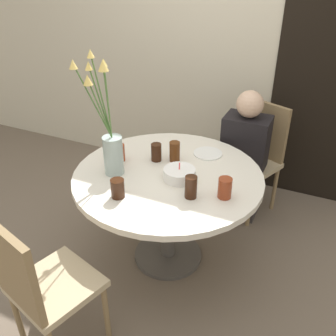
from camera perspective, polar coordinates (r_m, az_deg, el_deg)
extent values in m
plane|color=#6B5B4C|center=(2.81, 0.00, -13.23)|extent=(16.00, 16.00, 0.00)
cube|color=beige|center=(3.32, 9.91, 18.85)|extent=(8.00, 0.05, 2.60)
cube|color=black|center=(3.24, 23.81, 11.46)|extent=(0.90, 0.01, 2.05)
cylinder|color=silver|center=(2.39, 0.00, -1.24)|extent=(1.21, 1.21, 0.04)
cylinder|color=#4C4742|center=(2.58, 0.00, -7.64)|extent=(0.10, 0.10, 0.63)
cylinder|color=#4C4742|center=(2.80, 0.00, -13.01)|extent=(0.48, 0.48, 0.03)
cube|color=tan|center=(3.10, 12.19, 0.47)|extent=(0.52, 0.52, 0.04)
cube|color=olive|center=(3.13, 14.69, 5.56)|extent=(0.36, 0.18, 0.46)
cylinder|color=olive|center=(3.19, 7.50, -2.90)|extent=(0.03, 0.03, 0.41)
cylinder|color=olive|center=(3.02, 12.36, -5.47)|extent=(0.03, 0.03, 0.41)
cylinder|color=olive|center=(3.42, 11.25, -0.76)|extent=(0.03, 0.03, 0.41)
cylinder|color=olive|center=(3.27, 15.94, -3.03)|extent=(0.03, 0.03, 0.41)
cube|color=tan|center=(2.12, -16.70, -16.80)|extent=(0.50, 0.50, 0.04)
cube|color=olive|center=(1.90, -22.48, -14.22)|extent=(0.37, 0.14, 0.46)
cylinder|color=olive|center=(2.24, -9.42, -20.79)|extent=(0.03, 0.03, 0.41)
cylinder|color=olive|center=(2.44, -14.84, -16.29)|extent=(0.03, 0.03, 0.41)
cylinder|color=olive|center=(2.35, -21.96, -20.27)|extent=(0.03, 0.03, 0.41)
cylinder|color=white|center=(2.31, 1.74, -0.93)|extent=(0.20, 0.20, 0.07)
cylinder|color=#E54C4C|center=(2.28, 1.77, 0.30)|extent=(0.01, 0.01, 0.04)
cylinder|color=#9EB2AD|center=(2.35, -8.32, 1.91)|extent=(0.12, 0.12, 0.25)
cylinder|color=#4C7538|center=(2.26, -9.14, 10.04)|extent=(0.07, 0.08, 0.43)
cone|color=#EFCC66|center=(2.24, -9.77, 15.55)|extent=(0.04, 0.04, 0.05)
cylinder|color=#4C7538|center=(2.20, -10.26, 8.67)|extent=(0.07, 0.11, 0.38)
cone|color=#EFCC66|center=(2.12, -12.15, 13.01)|extent=(0.05, 0.05, 0.06)
cylinder|color=#4C7538|center=(2.18, -11.24, 9.66)|extent=(0.12, 0.15, 0.47)
cone|color=#EFCC66|center=(2.10, -14.29, 15.10)|extent=(0.05, 0.05, 0.05)
cylinder|color=#4C7538|center=(2.21, -10.21, 9.68)|extent=(0.09, 0.06, 0.44)
cone|color=#EFCC66|center=(2.15, -12.04, 15.02)|extent=(0.04, 0.04, 0.05)
cylinder|color=#4C7538|center=(2.20, -10.06, 10.48)|extent=(0.07, 0.05, 0.50)
cone|color=#EFCC66|center=(2.13, -11.75, 16.73)|extent=(0.04, 0.04, 0.05)
cylinder|color=#4C7538|center=(2.18, -9.17, 9.66)|extent=(0.03, 0.07, 0.45)
cone|color=#EFCC66|center=(2.08, -9.87, 15.18)|extent=(0.06, 0.06, 0.06)
cylinder|color=white|center=(2.62, 6.10, 2.22)|extent=(0.20, 0.20, 0.01)
cylinder|color=#33190C|center=(2.13, 3.51, -2.92)|extent=(0.07, 0.07, 0.13)
cylinder|color=maroon|center=(2.15, 8.66, -3.03)|extent=(0.08, 0.08, 0.12)
cylinder|color=#33190C|center=(2.50, -1.80, 2.42)|extent=(0.07, 0.07, 0.12)
cylinder|color=maroon|center=(2.52, -7.44, 2.35)|extent=(0.08, 0.08, 0.12)
cylinder|color=#33190C|center=(2.15, -7.68, -3.10)|extent=(0.08, 0.08, 0.11)
cylinder|color=#51280F|center=(2.49, 1.02, 2.52)|extent=(0.07, 0.07, 0.14)
cube|color=#383333|center=(3.15, 10.92, -3.21)|extent=(0.31, 0.24, 0.45)
cube|color=black|center=(2.94, 11.73, 3.84)|extent=(0.34, 0.24, 0.42)
sphere|color=#D1A889|center=(2.82, 12.39, 9.49)|extent=(0.20, 0.20, 0.20)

